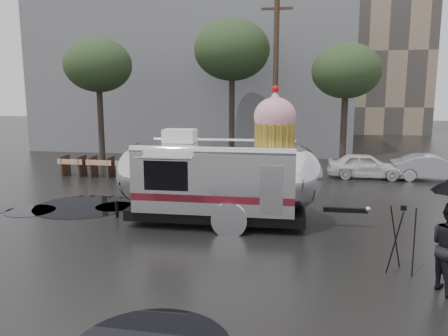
# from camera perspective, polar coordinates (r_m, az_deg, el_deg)

# --- Properties ---
(ground) EXTENTS (120.00, 120.00, 0.00)m
(ground) POSITION_cam_1_polar(r_m,az_deg,el_deg) (11.11, -12.37, -11.75)
(ground) COLOR black
(ground) RESTS_ON ground
(puddles) EXTENTS (11.12, 11.13, 0.01)m
(puddles) POSITION_cam_1_polar(r_m,az_deg,el_deg) (14.41, -19.32, -7.03)
(puddles) COLOR black
(puddles) RESTS_ON ground
(grey_building) EXTENTS (22.00, 12.00, 13.00)m
(grey_building) POSITION_cam_1_polar(r_m,az_deg,el_deg) (34.55, -3.12, 13.85)
(grey_building) COLOR slate
(grey_building) RESTS_ON ground
(utility_pole) EXTENTS (1.60, 0.28, 9.00)m
(utility_pole) POSITION_cam_1_polar(r_m,az_deg,el_deg) (23.55, 6.74, 11.14)
(utility_pole) COLOR #473323
(utility_pole) RESTS_ON ground
(tree_left) EXTENTS (3.64, 3.64, 6.95)m
(tree_left) POSITION_cam_1_polar(r_m,az_deg,el_deg) (25.14, -16.12, 12.71)
(tree_left) COLOR #382D26
(tree_left) RESTS_ON ground
(tree_mid) EXTENTS (4.20, 4.20, 8.03)m
(tree_mid) POSITION_cam_1_polar(r_m,az_deg,el_deg) (24.94, 1.05, 15.08)
(tree_mid) COLOR #382D26
(tree_mid) RESTS_ON ground
(tree_right) EXTENTS (3.36, 3.36, 6.42)m
(tree_right) POSITION_cam_1_polar(r_m,az_deg,el_deg) (22.58, 15.68, 12.02)
(tree_right) COLOR #382D26
(tree_right) RESTS_ON ground
(barricade_row) EXTENTS (4.30, 0.80, 1.00)m
(barricade_row) POSITION_cam_1_polar(r_m,az_deg,el_deg) (22.02, -15.66, 0.23)
(barricade_row) COLOR #473323
(barricade_row) RESTS_ON ground
(airstream_trailer) EXTENTS (8.07, 3.20, 4.35)m
(airstream_trailer) POSITION_cam_1_polar(r_m,az_deg,el_deg) (13.58, -0.41, -0.88)
(airstream_trailer) COLOR silver
(airstream_trailer) RESTS_ON ground
(tripod) EXTENTS (0.62, 0.64, 1.57)m
(tripod) POSITION_cam_1_polar(r_m,az_deg,el_deg) (10.69, 22.21, -7.79)
(tripod) COLOR black
(tripod) RESTS_ON ground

